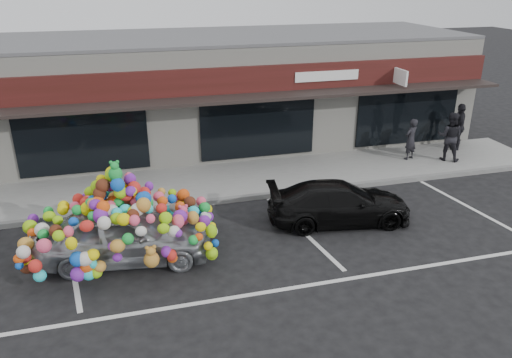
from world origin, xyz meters
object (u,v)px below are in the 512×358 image
object	(u,v)px
pedestrian_b	(450,136)
toy_car	(123,227)
black_sedan	(339,203)
pedestrian_a	(411,139)
pedestrian_c	(459,127)

from	to	relation	value
pedestrian_b	toy_car	bearing A→B (deg)	56.36
black_sedan	pedestrian_b	distance (m)	6.60
black_sedan	pedestrian_b	size ratio (longest dim) A/B	2.23
pedestrian_a	pedestrian_b	size ratio (longest dim) A/B	0.85
toy_car	black_sedan	xyz separation A→B (m)	(5.89, 0.50, -0.30)
toy_car	black_sedan	size ratio (longest dim) A/B	1.17
toy_car	pedestrian_c	size ratio (longest dim) A/B	2.59
toy_car	pedestrian_a	xyz separation A→B (m)	(10.31, 4.17, 0.03)
toy_car	pedestrian_b	distance (m)	12.21
pedestrian_a	pedestrian_b	world-z (taller)	pedestrian_b
black_sedan	pedestrian_b	xyz separation A→B (m)	(5.73, 3.23, 0.47)
toy_car	black_sedan	world-z (taller)	toy_car
toy_car	pedestrian_a	world-z (taller)	toy_car
black_sedan	pedestrian_b	bearing A→B (deg)	-52.67
black_sedan	pedestrian_a	distance (m)	5.77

